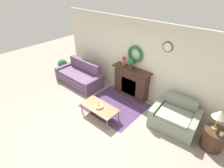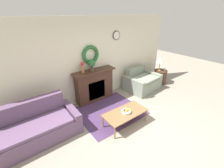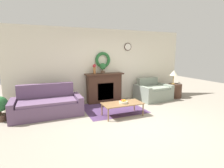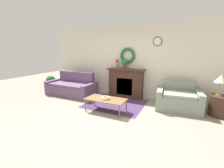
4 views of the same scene
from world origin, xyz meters
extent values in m
plane|color=gray|center=(0.00, 0.00, 0.00)|extent=(16.00, 16.00, 0.00)
cube|color=#4C335B|center=(-0.10, 1.47, 0.00)|extent=(1.88, 1.69, 0.01)
cube|color=beige|center=(0.00, 2.55, 1.35)|extent=(6.80, 0.06, 2.70)
cylinder|color=#382319|center=(0.98, 2.50, 2.06)|extent=(0.30, 0.02, 0.30)
cylinder|color=white|center=(0.98, 2.49, 2.06)|extent=(0.26, 0.01, 0.26)
torus|color=#286633|center=(-0.08, 2.46, 1.57)|extent=(0.58, 0.11, 0.58)
cube|color=#42281C|center=(-0.08, 2.35, 0.52)|extent=(1.29, 0.34, 1.04)
cube|color=black|center=(-0.08, 2.19, 0.43)|extent=(0.62, 0.02, 0.63)
cube|color=orange|center=(-0.08, 2.18, 0.35)|extent=(0.49, 0.01, 0.34)
cube|color=#42281C|center=(-0.08, 2.31, 1.07)|extent=(1.43, 0.41, 0.05)
cube|color=#604766|center=(-2.14, 1.51, 0.20)|extent=(1.64, 0.72, 0.40)
cube|color=#604766|center=(-2.13, 1.98, 0.45)|extent=(1.64, 0.21, 0.90)
cube|color=#604766|center=(-3.04, 1.62, 0.27)|extent=(0.17, 0.93, 0.54)
cube|color=#604766|center=(-1.23, 1.61, 0.27)|extent=(0.17, 0.93, 0.54)
cube|color=#6A4E70|center=(-2.14, 1.51, 0.44)|extent=(1.58, 0.67, 0.08)
cube|color=gray|center=(1.82, 1.77, 0.23)|extent=(0.98, 0.83, 0.46)
cube|color=gray|center=(1.78, 2.26, 0.41)|extent=(0.93, 0.29, 0.83)
cube|color=gray|center=(1.27, 1.84, 0.30)|extent=(0.25, 0.98, 0.60)
cube|color=gray|center=(2.36, 1.93, 0.30)|extent=(0.25, 0.98, 0.60)
cube|color=gray|center=(1.82, 1.77, 0.50)|extent=(0.94, 0.77, 0.08)
cube|color=olive|center=(-0.10, 0.75, 0.37)|extent=(1.18, 0.59, 0.03)
cylinder|color=olive|center=(-0.65, 0.49, 0.18)|extent=(0.04, 0.04, 0.36)
cylinder|color=olive|center=(0.45, 0.49, 0.18)|extent=(0.04, 0.04, 0.36)
cylinder|color=olive|center=(-0.65, 1.00, 0.18)|extent=(0.04, 0.04, 0.36)
cylinder|color=olive|center=(0.45, 1.00, 0.18)|extent=(0.04, 0.04, 0.36)
cylinder|color=beige|center=(-0.09, 0.72, 0.42)|extent=(0.25, 0.25, 0.06)
sphere|color=#B2231E|center=(-0.13, 0.74, 0.47)|extent=(0.07, 0.07, 0.07)
sphere|color=orange|center=(-0.10, 0.70, 0.47)|extent=(0.08, 0.08, 0.08)
sphere|color=orange|center=(-0.05, 0.72, 0.47)|extent=(0.07, 0.07, 0.07)
ellipsoid|color=yellow|center=(-0.08, 0.69, 0.47)|extent=(0.17, 0.06, 0.04)
cylinder|color=#42281C|center=(2.86, 1.83, 0.28)|extent=(0.54, 0.54, 0.57)
cylinder|color=#B28E42|center=(2.80, 1.88, 0.58)|extent=(0.14, 0.14, 0.02)
cylinder|color=#B28E42|center=(2.80, 1.88, 0.76)|extent=(0.03, 0.03, 0.33)
cone|color=beige|center=(2.80, 1.88, 1.02)|extent=(0.32, 0.32, 0.20)
cylinder|color=#AD6B38|center=(-0.45, 2.35, 1.21)|extent=(0.09, 0.09, 0.23)
sphere|color=#B72D33|center=(-0.45, 2.35, 1.37)|extent=(0.13, 0.13, 0.13)
cylinder|color=brown|center=(-0.14, 2.33, 1.14)|extent=(0.15, 0.15, 0.09)
cylinder|color=#4C3823|center=(-0.14, 2.33, 1.21)|extent=(0.02, 0.02, 0.07)
sphere|color=#286633|center=(-0.14, 2.33, 1.35)|extent=(0.24, 0.24, 0.24)
cylinder|color=brown|center=(-3.35, 1.71, 0.09)|extent=(0.32, 0.32, 0.18)
cylinder|color=#4C3823|center=(-3.35, 1.71, 0.23)|extent=(0.05, 0.05, 0.12)
sphere|color=#286633|center=(-3.35, 1.71, 0.47)|extent=(0.42, 0.42, 0.42)
camera|label=1|loc=(2.94, -2.13, 3.78)|focal=28.00mm
camera|label=2|loc=(-2.34, -1.62, 2.79)|focal=24.00mm
camera|label=3|loc=(-2.30, -3.68, 1.85)|focal=28.00mm
camera|label=4|loc=(1.88, -2.92, 1.78)|focal=24.00mm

